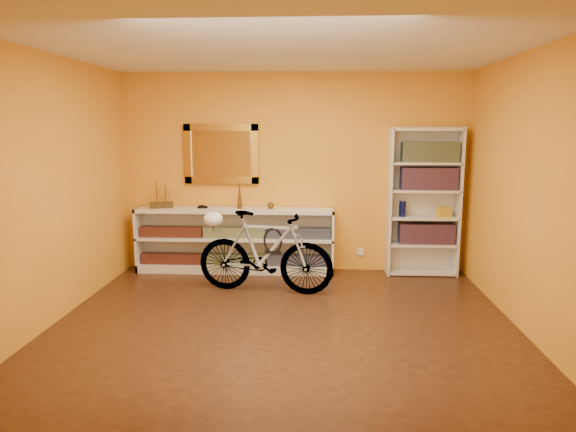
# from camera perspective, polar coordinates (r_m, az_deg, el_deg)

# --- Properties ---
(floor) EXTENTS (4.50, 4.00, 0.01)m
(floor) POSITION_cam_1_polar(r_m,az_deg,el_deg) (5.17, -0.45, -11.83)
(floor) COLOR #331A0E
(floor) RESTS_ON ground
(ceiling) EXTENTS (4.50, 4.00, 0.01)m
(ceiling) POSITION_cam_1_polar(r_m,az_deg,el_deg) (4.86, -0.49, 18.13)
(ceiling) COLOR silver
(ceiling) RESTS_ON ground
(back_wall) EXTENTS (4.50, 0.01, 2.60)m
(back_wall) POSITION_cam_1_polar(r_m,az_deg,el_deg) (6.83, 0.62, 4.76)
(back_wall) COLOR orange
(back_wall) RESTS_ON ground
(left_wall) EXTENTS (0.01, 4.00, 2.60)m
(left_wall) POSITION_cam_1_polar(r_m,az_deg,el_deg) (5.47, -24.77, 2.59)
(left_wall) COLOR orange
(left_wall) RESTS_ON ground
(right_wall) EXTENTS (0.01, 4.00, 2.60)m
(right_wall) POSITION_cam_1_polar(r_m,az_deg,el_deg) (5.21, 25.14, 2.25)
(right_wall) COLOR orange
(right_wall) RESTS_ON ground
(gilt_mirror) EXTENTS (0.98, 0.06, 0.78)m
(gilt_mirror) POSITION_cam_1_polar(r_m,az_deg,el_deg) (6.89, -7.37, 6.80)
(gilt_mirror) COLOR #95671B
(gilt_mirror) RESTS_ON back_wall
(wall_socket) EXTENTS (0.09, 0.02, 0.09)m
(wall_socket) POSITION_cam_1_polar(r_m,az_deg,el_deg) (7.00, 7.99, -3.93)
(wall_socket) COLOR silver
(wall_socket) RESTS_ON back_wall
(console_unit) EXTENTS (2.60, 0.35, 0.85)m
(console_unit) POSITION_cam_1_polar(r_m,az_deg,el_deg) (6.86, -5.87, -2.68)
(console_unit) COLOR silver
(console_unit) RESTS_ON floor
(cd_row_lower) EXTENTS (2.50, 0.13, 0.14)m
(cd_row_lower) POSITION_cam_1_polar(r_m,az_deg,el_deg) (6.90, -5.86, -4.78)
(cd_row_lower) COLOR black
(cd_row_lower) RESTS_ON console_unit
(cd_row_upper) EXTENTS (2.50, 0.13, 0.14)m
(cd_row_upper) POSITION_cam_1_polar(r_m,az_deg,el_deg) (6.82, -5.91, -1.81)
(cd_row_upper) COLOR navy
(cd_row_upper) RESTS_ON console_unit
(model_ship) EXTENTS (0.31, 0.21, 0.35)m
(model_ship) POSITION_cam_1_polar(r_m,az_deg,el_deg) (6.97, -13.82, 2.29)
(model_ship) COLOR #3A2710
(model_ship) RESTS_ON console_unit
(toy_car) EXTENTS (0.00, 0.01, 0.00)m
(toy_car) POSITION_cam_1_polar(r_m,az_deg,el_deg) (6.86, -9.40, 0.86)
(toy_car) COLOR black
(toy_car) RESTS_ON console_unit
(bronze_ornament) EXTENTS (0.06, 0.06, 0.37)m
(bronze_ornament) POSITION_cam_1_polar(r_m,az_deg,el_deg) (6.74, -5.36, 2.39)
(bronze_ornament) COLOR brown
(bronze_ornament) RESTS_ON console_unit
(decorative_orb) EXTENTS (0.09, 0.09, 0.09)m
(decorative_orb) POSITION_cam_1_polar(r_m,az_deg,el_deg) (6.71, -1.91, 1.16)
(decorative_orb) COLOR brown
(decorative_orb) RESTS_ON console_unit
(bookcase) EXTENTS (0.90, 0.30, 1.90)m
(bookcase) POSITION_cam_1_polar(r_m,az_deg,el_deg) (6.84, 14.73, 1.49)
(bookcase) COLOR silver
(bookcase) RESTS_ON floor
(book_row_a) EXTENTS (0.70, 0.22, 0.26)m
(book_row_a) POSITION_cam_1_polar(r_m,az_deg,el_deg) (6.92, 14.99, -1.84)
(book_row_a) COLOR maroon
(book_row_a) RESTS_ON bookcase
(book_row_b) EXTENTS (0.70, 0.22, 0.28)m
(book_row_b) POSITION_cam_1_polar(r_m,az_deg,el_deg) (6.82, 15.25, 4.02)
(book_row_b) COLOR maroon
(book_row_b) RESTS_ON bookcase
(book_row_c) EXTENTS (0.70, 0.22, 0.25)m
(book_row_c) POSITION_cam_1_polar(r_m,az_deg,el_deg) (6.79, 15.38, 6.83)
(book_row_c) COLOR #163E50
(book_row_c) RESTS_ON bookcase
(travel_mug) EXTENTS (0.09, 0.09, 0.20)m
(travel_mug) POSITION_cam_1_polar(r_m,az_deg,el_deg) (6.79, 12.51, 0.79)
(travel_mug) COLOR navy
(travel_mug) RESTS_ON bookcase
(red_tin) EXTENTS (0.16, 0.16, 0.19)m
(red_tin) POSITION_cam_1_polar(r_m,az_deg,el_deg) (6.78, 13.24, 6.66)
(red_tin) COLOR maroon
(red_tin) RESTS_ON bookcase
(yellow_bag) EXTENTS (0.19, 0.16, 0.13)m
(yellow_bag) POSITION_cam_1_polar(r_m,az_deg,el_deg) (6.87, 16.79, 0.42)
(yellow_bag) COLOR gold
(yellow_bag) RESTS_ON bookcase
(bicycle) EXTENTS (0.66, 1.67, 0.96)m
(bicycle) POSITION_cam_1_polar(r_m,az_deg,el_deg) (5.97, -2.56, -4.00)
(bicycle) COLOR silver
(bicycle) RESTS_ON floor
(helmet) EXTENTS (0.23, 0.22, 0.18)m
(helmet) POSITION_cam_1_polar(r_m,az_deg,el_deg) (6.08, -8.27, -0.35)
(helmet) COLOR white
(helmet) RESTS_ON bicycle
(u_lock) EXTENTS (0.22, 0.02, 0.22)m
(u_lock) POSITION_cam_1_polar(r_m,az_deg,el_deg) (5.92, -1.68, -2.70)
(u_lock) COLOR black
(u_lock) RESTS_ON bicycle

